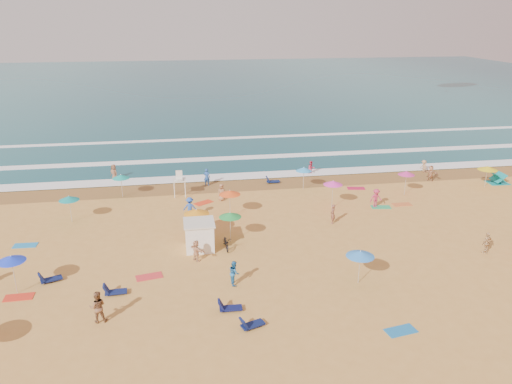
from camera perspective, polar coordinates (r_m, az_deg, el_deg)
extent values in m
plane|color=gold|center=(38.37, -0.53, -5.21)|extent=(220.00, 220.00, 0.00)
cube|color=#0C4756|center=(119.59, -6.87, 11.84)|extent=(220.00, 140.00, 0.18)
plane|color=olive|center=(49.87, -2.74, 0.79)|extent=(220.00, 220.00, 0.00)
cube|color=white|center=(52.20, -3.06, 1.77)|extent=(200.00, 2.20, 0.05)
cube|color=white|center=(58.87, -3.83, 3.84)|extent=(200.00, 1.60, 0.05)
cube|color=white|center=(68.50, -4.67, 6.10)|extent=(200.00, 1.20, 0.05)
cube|color=white|center=(36.44, -6.48, -5.03)|extent=(2.00, 2.00, 2.00)
cube|color=silver|center=(36.01, -6.54, -3.50)|extent=(2.20, 2.20, 0.12)
imported|color=black|center=(36.50, -3.43, -5.78)|extent=(0.70, 1.86, 0.97)
cone|color=#F035B4|center=(43.74, 8.80, 1.05)|extent=(1.67, 1.67, 0.35)
cone|color=#349FEB|center=(48.11, 5.49, 2.62)|extent=(1.56, 1.56, 0.35)
cone|color=#F35219|center=(41.36, -3.02, -0.05)|extent=(1.78, 1.78, 0.35)
cone|color=teal|center=(47.63, -15.20, 1.73)|extent=(1.59, 1.59, 0.35)
cone|color=#1B38E9|center=(33.48, -26.20, -6.84)|extent=(1.67, 1.67, 0.35)
cone|color=orange|center=(37.83, -6.81, -2.25)|extent=(1.93, 1.93, 0.35)
cone|color=yellow|center=(53.65, 24.96, 2.51)|extent=(1.89, 1.89, 0.35)
cone|color=green|center=(36.78, -2.97, -2.61)|extent=(1.66, 1.66, 0.35)
cone|color=#3283E2|center=(32.00, 11.84, -6.91)|extent=(1.78, 1.78, 0.35)
cone|color=#D62F8B|center=(48.56, 16.82, 2.10)|extent=(1.55, 1.55, 0.35)
cone|color=teal|center=(43.07, -20.60, -0.66)|extent=(1.63, 1.63, 0.35)
cube|color=#0F194D|center=(34.91, -22.34, -9.20)|extent=(1.41, 0.99, 0.34)
cube|color=#0E1348|center=(29.56, -2.90, -13.11)|extent=(1.32, 0.60, 0.34)
cube|color=#0F194E|center=(32.19, -15.70, -10.93)|extent=(1.33, 0.63, 0.34)
cube|color=#0E1747|center=(28.17, -0.36, -14.91)|extent=(1.41, 0.98, 0.34)
cube|color=#0F1C4C|center=(50.44, 1.98, 1.22)|extent=(1.31, 0.59, 0.34)
cube|color=red|center=(33.99, -25.47, -10.79)|extent=(1.72, 0.90, 0.03)
cube|color=#2085CB|center=(40.82, -24.87, -5.56)|extent=(1.73, 0.92, 0.03)
cube|color=red|center=(45.42, -6.02, -1.23)|extent=(1.89, 1.65, 0.03)
cube|color=red|center=(33.69, -12.10, -9.43)|extent=(1.83, 1.17, 0.03)
cube|color=#BF1742|center=(49.86, 11.36, 0.42)|extent=(1.83, 1.15, 0.03)
cube|color=#1C6FB3|center=(29.06, 16.21, -14.98)|extent=(1.82, 1.14, 0.03)
cube|color=#2AA866|center=(45.53, 14.08, -1.68)|extent=(1.81, 1.11, 0.03)
cube|color=#D26731|center=(46.66, 16.34, -1.37)|extent=(1.71, 0.87, 0.03)
imported|color=brown|center=(41.03, 8.76, -2.50)|extent=(0.53, 0.68, 1.63)
imported|color=#BA2E50|center=(45.16, 13.55, -0.68)|extent=(1.16, 0.74, 1.70)
imported|color=#CD3356|center=(53.39, 6.33, 2.66)|extent=(1.00, 0.89, 1.72)
imported|color=tan|center=(39.25, 24.89, -5.29)|extent=(1.02, 0.69, 1.61)
imported|color=tan|center=(34.87, -6.85, -6.67)|extent=(1.20, 1.40, 1.52)
imported|color=brown|center=(29.54, -17.65, -12.40)|extent=(0.95, 0.77, 1.87)
imported|color=#224B9F|center=(49.73, -5.65, 1.71)|extent=(0.74, 0.61, 1.74)
imported|color=#A8734D|center=(45.61, -3.95, -0.04)|extent=(0.86, 0.66, 1.57)
imported|color=#2670B3|center=(31.81, -2.50, -9.20)|extent=(0.67, 0.83, 1.61)
imported|color=#2750B6|center=(42.06, -7.56, -1.76)|extent=(1.25, 0.85, 1.79)
imported|color=#B97C55|center=(53.87, 19.33, 2.03)|extent=(1.48, 1.31, 1.63)
imported|color=brown|center=(53.48, -15.92, 2.10)|extent=(1.06, 1.03, 1.83)
imported|color=tan|center=(56.95, 18.61, 2.73)|extent=(0.73, 1.08, 1.55)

